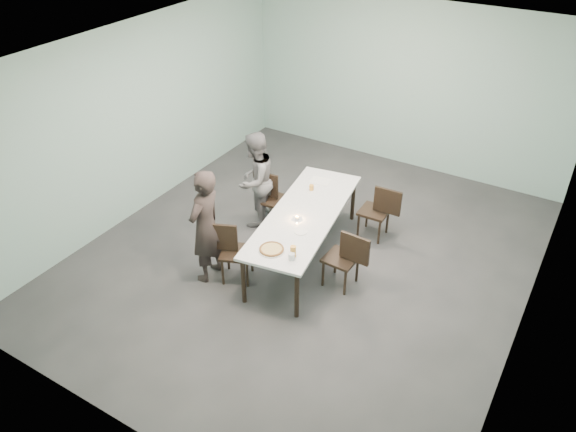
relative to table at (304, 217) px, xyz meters
The scene contains 16 objects.
ground 0.69m from the table, 41.81° to the left, with size 7.00×7.00×0.00m, color #333335.
room_shell 1.33m from the table, 41.81° to the left, with size 6.02×7.02×3.01m.
table is the anchor object (origin of this frame).
chair_near_left 1.13m from the table, 123.48° to the right, with size 0.65×0.55×0.87m.
chair_far_left 1.03m from the table, 149.02° to the left, with size 0.62×0.45×0.87m.
chair_near_right 0.88m from the table, 19.31° to the right, with size 0.62×0.44×0.87m.
chair_far_right 1.26m from the table, 54.66° to the left, with size 0.62×0.43×0.87m.
diner_near 1.40m from the table, 130.78° to the right, with size 0.60×0.40×1.65m, color black.
diner_far 1.17m from the table, 159.69° to the left, with size 0.75×0.58×1.53m, color slate.
pizza 0.97m from the table, 85.67° to the right, with size 0.34×0.34×0.04m.
side_plate 0.46m from the table, 66.39° to the right, with size 0.18×0.18×0.01m, color white.
beer_glass 1.01m from the table, 68.43° to the right, with size 0.08×0.08×0.15m, color orange.
water_tumbler 1.07m from the table, 68.97° to the right, with size 0.08×0.08×0.09m, color silver.
tealight 0.20m from the table, 92.27° to the right, with size 0.06×0.06×0.05m.
amber_tumbler 0.66m from the table, 110.19° to the left, with size 0.07×0.07×0.08m, color orange.
menu 0.95m from the table, 104.44° to the left, with size 0.30×0.22×0.01m, color silver.
Camera 1 is at (3.15, -5.79, 5.02)m, focal length 35.00 mm.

